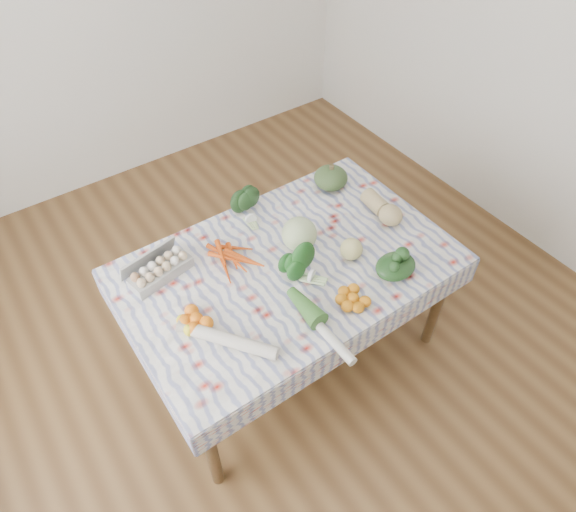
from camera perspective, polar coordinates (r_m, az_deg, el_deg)
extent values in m
plane|color=brown|center=(3.20, 0.00, -10.14)|extent=(4.50, 4.50, 0.00)
cube|color=brown|center=(2.62, 0.00, -1.35)|extent=(1.60, 1.00, 0.04)
cylinder|color=brown|center=(2.54, -8.56, -20.51)|extent=(0.06, 0.06, 0.71)
cylinder|color=brown|center=(3.07, 16.31, -5.10)|extent=(0.06, 0.06, 0.71)
cylinder|color=brown|center=(3.00, -16.78, -7.02)|extent=(0.06, 0.06, 0.71)
cylinder|color=brown|center=(3.46, 5.89, 4.16)|extent=(0.06, 0.06, 0.71)
cube|color=silver|center=(2.60, 0.00, -0.97)|extent=(1.66, 1.06, 0.01)
cube|color=#A1A19C|center=(2.58, -13.98, -1.59)|extent=(0.34, 0.19, 0.09)
cube|color=#CA440D|center=(2.60, -6.34, -0.34)|extent=(0.29, 0.27, 0.05)
ellipsoid|color=#1A3717|center=(2.80, -4.52, 5.30)|extent=(0.20, 0.18, 0.15)
ellipsoid|color=#364E26|center=(3.02, 4.78, 8.67)|extent=(0.24, 0.24, 0.13)
sphere|color=#A8BE80|center=(2.62, 1.26, 2.44)|extent=(0.20, 0.20, 0.18)
ellipsoid|color=tan|center=(2.86, 10.44, 5.42)|extent=(0.14, 0.28, 0.12)
cube|color=orange|center=(2.37, -10.18, -6.90)|extent=(0.25, 0.25, 0.07)
ellipsoid|color=#1A511A|center=(2.49, 1.43, -1.50)|extent=(0.23, 0.23, 0.12)
cube|color=orange|center=(2.43, 7.27, -4.61)|extent=(0.21, 0.21, 0.06)
sphere|color=#CFC674|center=(2.61, 7.06, 0.77)|extent=(0.14, 0.14, 0.11)
ellipsoid|color=#163314|center=(2.58, 11.86, -1.12)|extent=(0.27, 0.25, 0.09)
cylinder|color=beige|center=(2.28, -6.08, -9.41)|extent=(0.30, 0.38, 0.06)
cylinder|color=beige|center=(2.32, 3.70, -7.90)|extent=(0.05, 0.45, 0.05)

